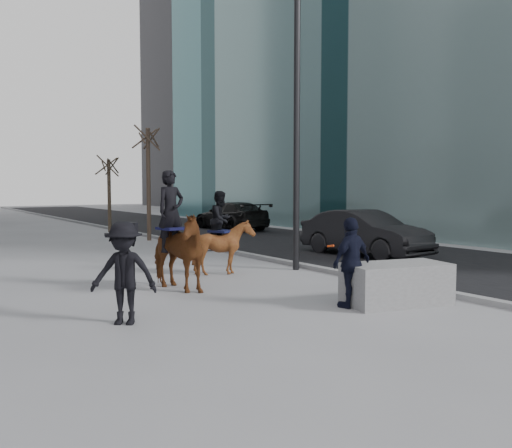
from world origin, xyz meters
TOP-DOWN VIEW (x-y plane):
  - ground at (0.00, 0.00)m, footprint 120.00×120.00m
  - road at (7.00, 10.00)m, footprint 8.00×90.00m
  - curb at (3.00, 10.00)m, footprint 0.25×90.00m
  - planter at (1.48, -1.60)m, footprint 2.24×1.48m
  - car_near at (6.43, 4.20)m, footprint 1.94×4.79m
  - car_far at (8.43, 16.19)m, footprint 2.23×5.23m
  - tree_near at (2.40, 13.11)m, footprint 1.20×1.20m
  - tree_far at (2.40, 18.24)m, footprint 1.20×1.20m
  - mounted_left at (-1.56, 2.20)m, footprint 1.31×2.23m
  - mounted_right at (0.50, 3.52)m, footprint 1.61×1.69m
  - feeder at (0.55, -1.30)m, footprint 1.08×0.93m
  - camera_crew at (-3.57, -0.09)m, footprint 1.30×1.21m
  - lamppost at (2.60, 3.27)m, footprint 0.25×2.50m
  - snow_piles at (2.70, 3.32)m, footprint 1.26×10.73m

SIDE VIEW (x-z plane):
  - ground at x=0.00m, z-range 0.00..0.00m
  - road at x=7.00m, z-range 0.00..0.01m
  - curb at x=3.00m, z-range 0.00..0.12m
  - snow_piles at x=2.70m, z-range 0.00..0.32m
  - planter at x=1.48m, z-range 0.00..0.82m
  - car_far at x=8.43m, z-range 0.00..1.50m
  - car_near at x=6.43m, z-range 0.00..1.55m
  - feeder at x=0.55m, z-range 0.00..1.76m
  - camera_crew at x=-3.57m, z-range 0.01..1.76m
  - mounted_right at x=0.50m, z-range -0.22..2.01m
  - mounted_left at x=-1.56m, z-range -0.35..2.36m
  - tree_far at x=2.40m, z-range 0.00..4.12m
  - tree_near at x=2.40m, z-range 0.00..5.38m
  - lamppost at x=2.60m, z-range 0.45..9.54m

